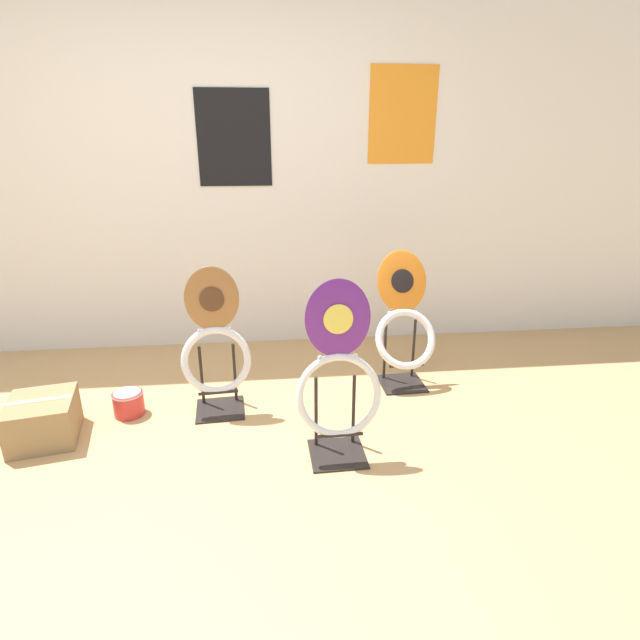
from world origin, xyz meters
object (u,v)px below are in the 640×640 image
object	(u,v)px
toilet_seat_display_orange_sun	(404,325)
toilet_seat_display_purple_note	(338,383)
paint_can	(128,402)
toilet_seat_display_woodgrain	(215,347)
storage_box	(43,420)

from	to	relation	value
toilet_seat_display_orange_sun	toilet_seat_display_purple_note	bearing A→B (deg)	-125.06
toilet_seat_display_purple_note	paint_can	xyz separation A→B (m)	(-1.16, 0.53, -0.34)
toilet_seat_display_orange_sun	toilet_seat_display_purple_note	distance (m)	0.92
toilet_seat_display_purple_note	paint_can	distance (m)	1.32
toilet_seat_display_woodgrain	storage_box	world-z (taller)	toilet_seat_display_woodgrain
toilet_seat_display_woodgrain	paint_can	distance (m)	0.62
toilet_seat_display_orange_sun	toilet_seat_display_woodgrain	xyz separation A→B (m)	(-1.16, -0.24, 0.00)
paint_can	storage_box	distance (m)	0.44
paint_can	toilet_seat_display_purple_note	bearing A→B (deg)	-24.51
toilet_seat_display_orange_sun	storage_box	xyz separation A→B (m)	(-2.07, -0.44, -0.29)
toilet_seat_display_orange_sun	storage_box	bearing A→B (deg)	-168.07
toilet_seat_display_purple_note	paint_can	size ratio (longest dim) A/B	5.24
toilet_seat_display_orange_sun	paint_can	world-z (taller)	toilet_seat_display_orange_sun
toilet_seat_display_woodgrain	toilet_seat_display_purple_note	bearing A→B (deg)	-39.09
paint_can	storage_box	world-z (taller)	storage_box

